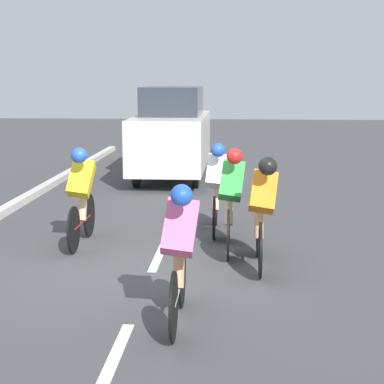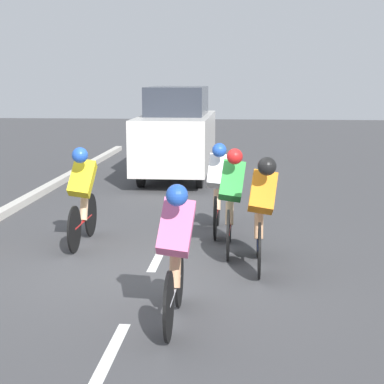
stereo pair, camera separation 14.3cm
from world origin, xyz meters
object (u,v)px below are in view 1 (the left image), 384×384
(cyclist_green, at_px, (231,197))
(cyclist_yellow, at_px, (81,193))
(cyclist_white, at_px, (216,186))
(cyclist_pink, at_px, (179,251))
(cyclist_orange, at_px, (262,209))
(support_car, at_px, (172,133))

(cyclist_green, bearing_deg, cyclist_yellow, -4.47)
(cyclist_green, relative_size, cyclist_white, 1.03)
(cyclist_green, bearing_deg, cyclist_pink, 80.31)
(cyclist_green, relative_size, cyclist_yellow, 1.03)
(cyclist_white, bearing_deg, cyclist_pink, 86.49)
(cyclist_orange, bearing_deg, cyclist_green, -62.44)
(cyclist_pink, xyz_separation_m, support_car, (1.05, -9.65, 0.34))
(cyclist_yellow, height_order, support_car, support_car)
(cyclist_white, height_order, support_car, support_car)
(cyclist_green, relative_size, cyclist_pink, 1.05)
(cyclist_yellow, height_order, cyclist_orange, cyclist_orange)
(cyclist_yellow, height_order, cyclist_pink, cyclist_yellow)
(cyclist_pink, bearing_deg, cyclist_orange, -113.87)
(cyclist_green, height_order, cyclist_white, cyclist_green)
(cyclist_pink, relative_size, support_car, 0.38)
(support_car, bearing_deg, cyclist_orange, 104.44)
(cyclist_white, relative_size, support_car, 0.38)
(cyclist_orange, height_order, support_car, support_car)
(cyclist_orange, xyz_separation_m, support_car, (1.96, -7.59, 0.32))
(cyclist_green, distance_m, cyclist_white, 1.13)
(cyclist_pink, bearing_deg, cyclist_yellow, -60.07)
(cyclist_green, bearing_deg, cyclist_orange, 117.56)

